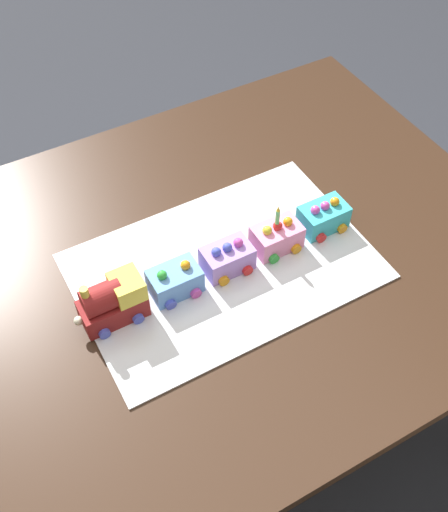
{
  "coord_description": "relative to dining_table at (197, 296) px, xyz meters",
  "views": [
    {
      "loc": [
        -0.34,
        -0.73,
        1.73
      ],
      "look_at": [
        0.05,
        -0.03,
        0.77
      ],
      "focal_mm": 43.18,
      "sensor_mm": 36.0,
      "label": 1
    }
  ],
  "objects": [
    {
      "name": "cake_board",
      "position": [
        0.05,
        -0.03,
        0.11
      ],
      "size": [
        0.6,
        0.4,
        0.0
      ],
      "primitive_type": "cube",
      "color": "silver",
      "rests_on": "dining_table"
    },
    {
      "name": "cake_car_caboose_sky_blue",
      "position": [
        -0.06,
        -0.04,
        0.14
      ],
      "size": [
        0.1,
        0.08,
        0.07
      ],
      "color": "#669EEA",
      "rests_on": "cake_board"
    },
    {
      "name": "ground_plane",
      "position": [
        0.0,
        0.0,
        -0.63
      ],
      "size": [
        8.0,
        8.0,
        0.0
      ],
      "primitive_type": "plane",
      "color": "#2D3038"
    },
    {
      "name": "dining_table",
      "position": [
        0.0,
        0.0,
        0.0
      ],
      "size": [
        1.4,
        1.0,
        0.74
      ],
      "color": "#382316",
      "rests_on": "ground"
    },
    {
      "name": "birthday_candle",
      "position": [
        0.17,
        -0.04,
        0.21
      ],
      "size": [
        0.01,
        0.01,
        0.05
      ],
      "color": "#66D872",
      "rests_on": "cake_car_hopper_bubblegum"
    },
    {
      "name": "cake_locomotive",
      "position": [
        -0.19,
        -0.04,
        0.16
      ],
      "size": [
        0.14,
        0.08,
        0.12
      ],
      "color": "maroon",
      "rests_on": "cake_board"
    },
    {
      "name": "cake_car_flatbed_lavender",
      "position": [
        0.05,
        -0.04,
        0.14
      ],
      "size": [
        0.1,
        0.08,
        0.07
      ],
      "color": "#AD84E0",
      "rests_on": "cake_board"
    },
    {
      "name": "cake_car_gondola_turquoise",
      "position": [
        0.29,
        -0.04,
        0.14
      ],
      "size": [
        0.1,
        0.08,
        0.07
      ],
      "color": "#38B7C6",
      "rests_on": "cake_board"
    },
    {
      "name": "cake_car_hopper_bubblegum",
      "position": [
        0.17,
        -0.04,
        0.14
      ],
      "size": [
        0.1,
        0.08,
        0.07
      ],
      "color": "pink",
      "rests_on": "cake_board"
    }
  ]
}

